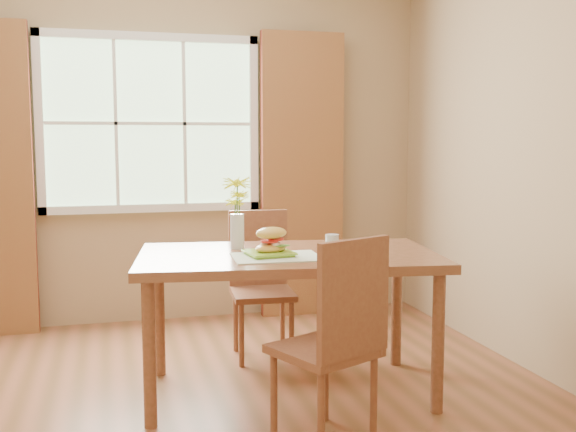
{
  "coord_description": "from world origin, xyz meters",
  "views": [
    {
      "loc": [
        -0.33,
        -3.27,
        1.39
      ],
      "look_at": [
        0.59,
        0.13,
        0.98
      ],
      "focal_mm": 42.0,
      "sensor_mm": 36.0,
      "label": 1
    }
  ],
  "objects_px": {
    "dining_table": "(288,268)",
    "water_glass": "(332,245)",
    "chair_near": "(336,333)",
    "chair_far": "(261,277)",
    "flower_vase": "(237,206)",
    "croissant_sandwich": "(271,240)"
  },
  "relations": [
    {
      "from": "chair_far",
      "to": "water_glass",
      "type": "relative_size",
      "value": 8.63
    },
    {
      "from": "dining_table",
      "to": "flower_vase",
      "type": "relative_size",
      "value": 4.25
    },
    {
      "from": "chair_near",
      "to": "water_glass",
      "type": "distance_m",
      "value": 0.69
    },
    {
      "from": "croissant_sandwich",
      "to": "chair_near",
      "type": "bearing_deg",
      "value": -98.45
    },
    {
      "from": "chair_near",
      "to": "dining_table",
      "type": "bearing_deg",
      "value": 68.44
    },
    {
      "from": "chair_far",
      "to": "water_glass",
      "type": "xyz_separation_m",
      "value": [
        0.21,
        -0.8,
        0.32
      ]
    },
    {
      "from": "chair_far",
      "to": "flower_vase",
      "type": "bearing_deg",
      "value": -112.55
    },
    {
      "from": "chair_near",
      "to": "croissant_sandwich",
      "type": "relative_size",
      "value": 4.48
    },
    {
      "from": "water_glass",
      "to": "flower_vase",
      "type": "xyz_separation_m",
      "value": [
        -0.45,
        0.32,
        0.19
      ]
    },
    {
      "from": "water_glass",
      "to": "chair_far",
      "type": "bearing_deg",
      "value": 104.66
    },
    {
      "from": "croissant_sandwich",
      "to": "water_glass",
      "type": "xyz_separation_m",
      "value": [
        0.32,
        -0.03,
        -0.03
      ]
    },
    {
      "from": "dining_table",
      "to": "water_glass",
      "type": "bearing_deg",
      "value": -16.83
    },
    {
      "from": "chair_far",
      "to": "croissant_sandwich",
      "type": "xyz_separation_m",
      "value": [
        -0.12,
        -0.76,
        0.35
      ]
    },
    {
      "from": "dining_table",
      "to": "chair_near",
      "type": "xyz_separation_m",
      "value": [
        0.03,
        -0.7,
        -0.17
      ]
    },
    {
      "from": "chair_near",
      "to": "water_glass",
      "type": "bearing_deg",
      "value": 48.79
    },
    {
      "from": "dining_table",
      "to": "croissant_sandwich",
      "type": "bearing_deg",
      "value": -141.6
    },
    {
      "from": "flower_vase",
      "to": "water_glass",
      "type": "bearing_deg",
      "value": -35.42
    },
    {
      "from": "water_glass",
      "to": "chair_near",
      "type": "bearing_deg",
      "value": -106.81
    },
    {
      "from": "water_glass",
      "to": "flower_vase",
      "type": "height_order",
      "value": "flower_vase"
    },
    {
      "from": "croissant_sandwich",
      "to": "flower_vase",
      "type": "height_order",
      "value": "flower_vase"
    },
    {
      "from": "croissant_sandwich",
      "to": "chair_far",
      "type": "bearing_deg",
      "value": 60.09
    },
    {
      "from": "chair_near",
      "to": "chair_far",
      "type": "height_order",
      "value": "chair_near"
    }
  ]
}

